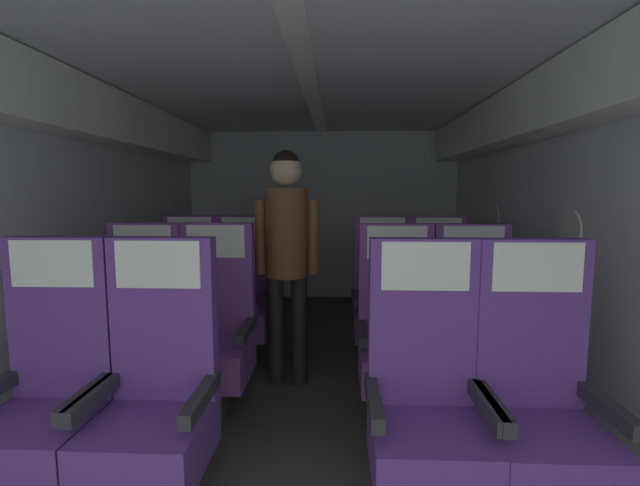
% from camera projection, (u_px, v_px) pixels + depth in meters
% --- Properties ---
extents(ground, '(3.58, 5.78, 0.02)m').
position_uv_depth(ground, '(308.00, 393.00, 2.92)').
color(ground, '#3D3833').
extents(fuselage_shell, '(3.46, 5.43, 2.12)m').
position_uv_depth(fuselage_shell, '(310.00, 165.00, 3.01)').
color(fuselage_shell, silver).
rests_on(fuselage_shell, ground).
extents(seat_a_left_window, '(0.48, 0.47, 1.14)m').
position_uv_depth(seat_a_left_window, '(48.00, 398.00, 1.83)').
color(seat_a_left_window, '#38383D').
rests_on(seat_a_left_window, ground).
extents(seat_a_left_aisle, '(0.48, 0.47, 1.14)m').
position_uv_depth(seat_a_left_aisle, '(155.00, 401.00, 1.80)').
color(seat_a_left_aisle, '#38383D').
rests_on(seat_a_left_aisle, ground).
extents(seat_a_right_aisle, '(0.48, 0.47, 1.14)m').
position_uv_depth(seat_a_right_aisle, '(539.00, 409.00, 1.74)').
color(seat_a_right_aisle, '#38383D').
rests_on(seat_a_right_aisle, ground).
extents(seat_a_right_window, '(0.48, 0.47, 1.14)m').
position_uv_depth(seat_a_right_window, '(426.00, 406.00, 1.76)').
color(seat_a_right_window, '#38383D').
rests_on(seat_a_right_window, ground).
extents(seat_b_left_window, '(0.48, 0.47, 1.14)m').
position_uv_depth(seat_b_left_window, '(141.00, 334.00, 2.66)').
color(seat_b_left_window, '#38383D').
rests_on(seat_b_left_window, ground).
extents(seat_b_left_aisle, '(0.48, 0.47, 1.14)m').
position_uv_depth(seat_b_left_aisle, '(214.00, 334.00, 2.66)').
color(seat_b_left_aisle, '#38383D').
rests_on(seat_b_left_aisle, ground).
extents(seat_b_right_aisle, '(0.48, 0.47, 1.14)m').
position_uv_depth(seat_b_right_aisle, '(474.00, 337.00, 2.59)').
color(seat_b_right_aisle, '#38383D').
rests_on(seat_b_right_aisle, ground).
extents(seat_b_right_window, '(0.48, 0.47, 1.14)m').
position_uv_depth(seat_b_right_window, '(397.00, 337.00, 2.60)').
color(seat_b_right_window, '#38383D').
rests_on(seat_b_right_window, ground).
extents(seat_c_left_window, '(0.48, 0.47, 1.14)m').
position_uv_depth(seat_c_left_window, '(189.00, 299.00, 3.53)').
color(seat_c_left_window, '#38383D').
rests_on(seat_c_left_window, ground).
extents(seat_c_left_aisle, '(0.48, 0.47, 1.14)m').
position_uv_depth(seat_c_left_aisle, '(243.00, 300.00, 3.49)').
color(seat_c_left_aisle, '#38383D').
rests_on(seat_c_left_aisle, ground).
extents(seat_c_right_aisle, '(0.48, 0.47, 1.14)m').
position_uv_depth(seat_c_right_aisle, '(439.00, 302.00, 3.43)').
color(seat_c_right_aisle, '#38383D').
rests_on(seat_c_right_aisle, ground).
extents(seat_c_right_window, '(0.48, 0.47, 1.14)m').
position_uv_depth(seat_c_right_window, '(382.00, 301.00, 3.45)').
color(seat_c_right_window, '#38383D').
rests_on(seat_c_right_window, ground).
extents(flight_attendant, '(0.43, 0.28, 1.60)m').
position_uv_depth(flight_attendant, '(287.00, 243.00, 2.95)').
color(flight_attendant, black).
rests_on(flight_attendant, ground).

